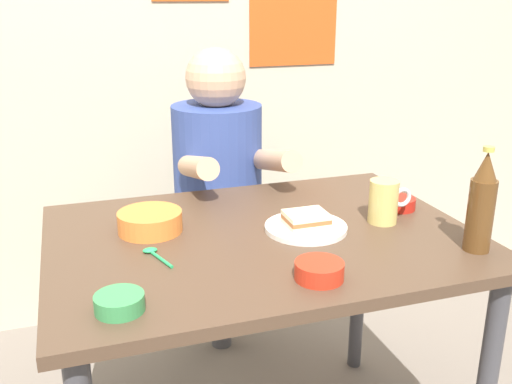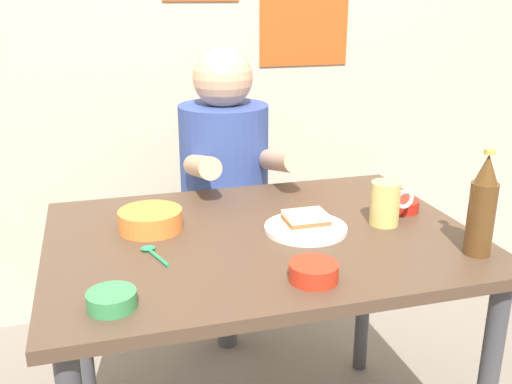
{
  "view_description": "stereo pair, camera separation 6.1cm",
  "coord_description": "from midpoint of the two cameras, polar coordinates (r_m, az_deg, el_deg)",
  "views": [
    {
      "loc": [
        -0.46,
        -1.33,
        1.33
      ],
      "look_at": [
        0.0,
        0.05,
        0.84
      ],
      "focal_mm": 40.66,
      "sensor_mm": 36.0,
      "label": 1
    },
    {
      "loc": [
        -0.4,
        -1.35,
        1.33
      ],
      "look_at": [
        0.0,
        0.05,
        0.84
      ],
      "focal_mm": 40.66,
      "sensor_mm": 36.0,
      "label": 2
    }
  ],
  "objects": [
    {
      "name": "beer_mug",
      "position": [
        1.62,
        13.71,
        -1.08
      ],
      "size": [
        0.13,
        0.08,
        0.12
      ],
      "color": "#D1BC66",
      "rests_on": "dining_table"
    },
    {
      "name": "person_seated",
      "position": [
        2.09,
        -2.25,
        2.98
      ],
      "size": [
        0.33,
        0.56,
        0.72
      ],
      "color": "#33478C",
      "rests_on": "stool"
    },
    {
      "name": "dip_bowl_green",
      "position": [
        1.2,
        -12.6,
        -10.26
      ],
      "size": [
        0.1,
        0.1,
        0.03
      ],
      "color": "#388C4C",
      "rests_on": "dining_table"
    },
    {
      "name": "plate_orange",
      "position": [
        1.55,
        6.02,
        -3.59
      ],
      "size": [
        0.22,
        0.22,
        0.01
      ],
      "primitive_type": "cylinder",
      "color": "silver",
      "rests_on": "dining_table"
    },
    {
      "name": "sandwich",
      "position": [
        1.54,
        6.06,
        -2.73
      ],
      "size": [
        0.11,
        0.09,
        0.04
      ],
      "color": "beige",
      "rests_on": "plate_orange"
    },
    {
      "name": "dining_table",
      "position": [
        1.57,
        1.63,
        -7.3
      ],
      "size": [
        1.1,
        0.8,
        0.74
      ],
      "color": "#4C3828",
      "rests_on": "ground"
    },
    {
      "name": "beer_bottle",
      "position": [
        1.48,
        22.46,
        -1.45
      ],
      "size": [
        0.06,
        0.06,
        0.26
      ],
      "color": "#593819",
      "rests_on": "dining_table"
    },
    {
      "name": "soup_bowl_orange",
      "position": [
        1.56,
        -9.26,
        -2.64
      ],
      "size": [
        0.17,
        0.17,
        0.05
      ],
      "color": "orange",
      "rests_on": "dining_table"
    },
    {
      "name": "sambal_bowl_red",
      "position": [
        1.74,
        15.16,
        -1.22
      ],
      "size": [
        0.1,
        0.1,
        0.03
      ],
      "color": "#B21E14",
      "rests_on": "dining_table"
    },
    {
      "name": "sauce_bowl_chili",
      "position": [
        1.29,
        7.06,
        -7.72
      ],
      "size": [
        0.11,
        0.11,
        0.04
      ],
      "color": "red",
      "rests_on": "dining_table"
    },
    {
      "name": "spoon",
      "position": [
        1.43,
        -9.0,
        -5.84
      ],
      "size": [
        0.06,
        0.12,
        0.01
      ],
      "color": "#26A559",
      "rests_on": "dining_table"
    },
    {
      "name": "wall_back",
      "position": [
        2.43,
        -6.05,
        17.87
      ],
      "size": [
        4.4,
        0.09,
        2.6
      ],
      "color": "#BCB299",
      "rests_on": "ground"
    },
    {
      "name": "stool",
      "position": [
        2.25,
        -2.18,
        -7.2
      ],
      "size": [
        0.34,
        0.34,
        0.45
      ],
      "color": "#4C4C51",
      "rests_on": "ground"
    }
  ]
}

